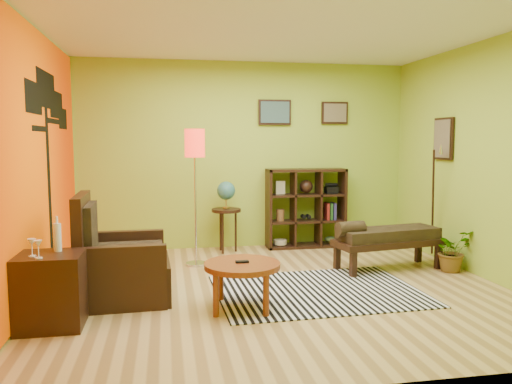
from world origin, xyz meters
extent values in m
plane|color=tan|center=(0.00, 0.00, 0.00)|extent=(5.00, 5.00, 0.00)
cube|color=#9ABB34|center=(0.00, 2.25, 1.40)|extent=(5.00, 0.04, 2.80)
cube|color=#9ABB34|center=(0.00, -2.25, 1.40)|extent=(5.00, 0.04, 2.80)
cube|color=#9ABB34|center=(-2.50, 0.00, 1.40)|extent=(0.04, 4.50, 2.80)
cube|color=#9ABB34|center=(2.50, 0.00, 1.40)|extent=(0.04, 4.50, 2.80)
cube|color=white|center=(0.00, 0.00, 2.80)|extent=(5.00, 4.50, 0.04)
cube|color=#F65B00|center=(-2.48, 0.00, 1.40)|extent=(0.01, 4.45, 2.75)
cube|color=black|center=(-2.46, 0.55, 1.05)|extent=(0.01, 0.14, 2.10)
cube|color=black|center=(-2.46, 0.05, 2.05)|extent=(0.01, 0.65, 0.32)
cube|color=black|center=(-2.46, 0.60, 2.18)|extent=(0.01, 0.85, 0.40)
cube|color=black|center=(-2.46, 1.10, 2.05)|extent=(0.01, 0.70, 0.32)
cube|color=black|center=(-2.46, 1.45, 1.90)|extent=(0.01, 0.50, 0.26)
cube|color=black|center=(0.45, 2.22, 2.05)|extent=(0.50, 0.03, 0.38)
cube|color=#476C69|center=(0.45, 2.19, 2.05)|extent=(0.44, 0.01, 0.32)
cube|color=black|center=(1.40, 2.22, 2.05)|extent=(0.42, 0.03, 0.34)
cube|color=#817152|center=(1.40, 2.19, 2.05)|extent=(0.36, 0.01, 0.28)
cube|color=black|center=(2.47, 0.90, 1.65)|extent=(0.03, 0.44, 0.56)
cube|color=#817152|center=(2.44, 0.90, 1.65)|extent=(0.01, 0.38, 0.50)
cylinder|color=black|center=(2.35, 0.90, 0.78)|extent=(0.23, 0.34, 1.46)
cone|color=silver|center=(2.35, 0.75, 1.52)|extent=(0.08, 0.09, 0.16)
cube|color=white|center=(0.40, -0.18, 0.01)|extent=(2.23, 1.68, 0.01)
cylinder|color=maroon|center=(-0.48, -0.57, 0.43)|extent=(0.74, 0.74, 0.05)
cylinder|color=maroon|center=(-0.21, -0.39, 0.20)|extent=(0.06, 0.06, 0.40)
cylinder|color=maroon|center=(-0.66, -0.30, 0.20)|extent=(0.06, 0.06, 0.40)
cylinder|color=maroon|center=(-0.30, -0.85, 0.20)|extent=(0.06, 0.06, 0.40)
cylinder|color=maroon|center=(-0.76, -0.75, 0.20)|extent=(0.06, 0.06, 0.40)
cube|color=black|center=(-0.48, -0.57, 0.46)|extent=(0.13, 0.05, 0.02)
cube|color=black|center=(-1.61, -0.06, 0.20)|extent=(0.91, 0.89, 0.40)
cube|color=black|center=(-2.03, -0.08, 0.55)|extent=(0.13, 0.86, 1.10)
cube|color=black|center=(-1.60, -0.47, 0.32)|extent=(0.80, 0.13, 0.64)
cube|color=black|center=(-1.63, 0.35, 0.32)|extent=(0.80, 0.13, 0.64)
cube|color=#DBAE61|center=(-1.58, -0.06, 0.47)|extent=(0.72, 0.70, 0.14)
cube|color=#DBAE61|center=(-1.95, -0.07, 0.75)|extent=(0.11, 0.64, 0.50)
cube|color=black|center=(-2.20, -0.74, 0.33)|extent=(0.55, 0.50, 0.65)
cylinder|color=white|center=(-2.15, -0.64, 0.78)|extent=(0.07, 0.07, 0.25)
cylinder|color=white|center=(-2.15, -0.64, 0.93)|extent=(0.02, 0.02, 0.07)
cylinder|color=white|center=(-2.32, -0.82, 0.66)|extent=(0.06, 0.06, 0.01)
cylinder|color=white|center=(-2.32, -0.82, 0.71)|extent=(0.01, 0.01, 0.09)
cone|color=white|center=(-2.32, -0.82, 0.78)|extent=(0.07, 0.07, 0.06)
cylinder|color=white|center=(-2.25, -0.90, 0.66)|extent=(0.06, 0.06, 0.01)
cylinder|color=white|center=(-2.25, -0.90, 0.71)|extent=(0.01, 0.01, 0.09)
cone|color=white|center=(-2.25, -0.90, 0.78)|extent=(0.07, 0.07, 0.06)
cylinder|color=silver|center=(-0.82, 1.21, 0.02)|extent=(0.27, 0.27, 0.03)
cylinder|color=silver|center=(-0.82, 1.21, 0.82)|extent=(0.02, 0.02, 1.64)
cylinder|color=red|center=(-0.82, 1.21, 1.59)|extent=(0.26, 0.26, 0.36)
cylinder|color=black|center=(-0.34, 1.90, 0.62)|extent=(0.42, 0.42, 0.04)
cylinder|color=black|center=(-0.20, 1.90, 0.30)|extent=(0.03, 0.03, 0.59)
cylinder|color=black|center=(-0.41, 2.02, 0.30)|extent=(0.03, 0.03, 0.59)
cylinder|color=black|center=(-0.40, 1.78, 0.30)|extent=(0.03, 0.03, 0.59)
cylinder|color=gold|center=(-0.34, 1.90, 0.66)|extent=(0.11, 0.11, 0.02)
cylinder|color=gold|center=(-0.34, 1.90, 0.72)|extent=(0.02, 0.02, 0.11)
sphere|color=#215A92|center=(-0.34, 1.90, 0.90)|extent=(0.27, 0.27, 0.27)
cube|color=black|center=(0.32, 2.03, 0.60)|extent=(0.04, 0.35, 1.20)
cube|color=black|center=(1.48, 2.03, 0.60)|extent=(0.04, 0.35, 1.20)
cube|color=black|center=(0.90, 2.03, 0.02)|extent=(1.20, 0.35, 0.04)
cube|color=black|center=(0.90, 2.03, 1.18)|extent=(1.20, 0.35, 0.04)
cube|color=black|center=(0.70, 2.03, 0.60)|extent=(0.03, 0.33, 1.12)
cube|color=black|center=(1.10, 2.03, 0.60)|extent=(0.03, 0.33, 1.12)
cube|color=black|center=(0.90, 2.03, 0.40)|extent=(1.12, 0.33, 0.03)
cube|color=black|center=(0.90, 2.03, 0.80)|extent=(1.12, 0.33, 0.03)
cylinder|color=tan|center=(0.50, 2.03, 0.09)|extent=(0.20, 0.20, 0.07)
sphere|color=black|center=(0.90, 2.03, 0.93)|extent=(0.20, 0.20, 0.20)
cube|color=black|center=(1.30, 2.03, 0.87)|extent=(0.18, 0.15, 0.10)
cylinder|color=black|center=(0.86, 2.03, 0.47)|extent=(0.06, 0.12, 0.06)
cylinder|color=black|center=(0.94, 2.03, 0.47)|extent=(0.06, 0.12, 0.06)
ellipsoid|color=#384C26|center=(1.30, 2.03, 0.10)|extent=(0.18, 0.18, 0.09)
cylinder|color=brown|center=(0.50, 2.03, 0.50)|extent=(0.12, 0.12, 0.18)
cube|color=tan|center=(0.50, 2.03, 0.92)|extent=(0.14, 0.03, 0.20)
cube|color=maroon|center=(1.23, 2.03, 0.54)|extent=(0.04, 0.18, 0.26)
cube|color=#1E4C1E|center=(1.28, 2.03, 0.54)|extent=(0.04, 0.18, 0.26)
cube|color=navy|center=(1.34, 2.03, 0.54)|extent=(0.04, 0.18, 0.26)
cube|color=black|center=(1.56, 0.56, 0.35)|extent=(1.45, 0.71, 0.08)
cube|color=#DBAE61|center=(1.56, 0.56, 0.46)|extent=(1.34, 0.64, 0.14)
cylinder|color=#DBAE61|center=(1.02, 0.48, 0.56)|extent=(0.37, 0.23, 0.18)
cube|color=black|center=(2.14, 0.86, 0.15)|extent=(0.08, 0.08, 0.31)
cube|color=black|center=(0.92, 0.66, 0.15)|extent=(0.08, 0.08, 0.31)
cube|color=black|center=(2.20, 0.46, 0.15)|extent=(0.08, 0.08, 0.31)
cube|color=black|center=(0.98, 0.27, 0.15)|extent=(0.08, 0.08, 0.31)
imported|color=#26661E|center=(2.30, 0.33, 0.21)|extent=(0.61, 0.64, 0.41)
camera|label=1|loc=(-1.19, -5.24, 1.64)|focal=35.00mm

